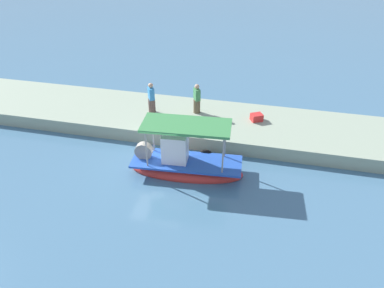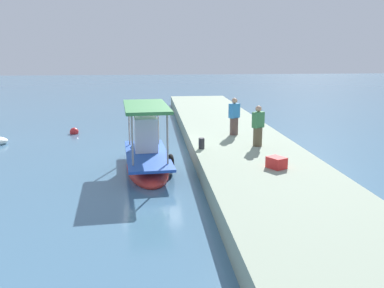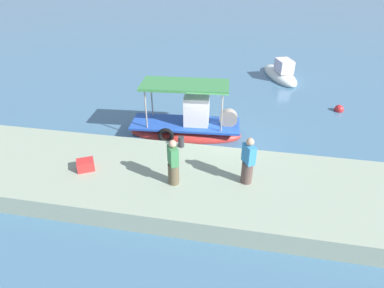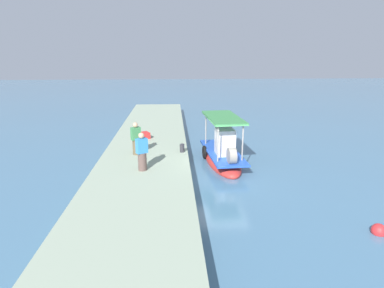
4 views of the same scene
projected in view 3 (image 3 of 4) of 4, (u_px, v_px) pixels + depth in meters
name	position (u px, v px, depth m)	size (l,w,h in m)	color
ground_plane	(215.00, 140.00, 15.13)	(120.00, 120.00, 0.00)	teal
dock_quay	(202.00, 186.00, 11.66)	(36.00, 4.41, 0.72)	#94A38C
main_fishing_boat	(188.00, 126.00, 15.24)	(5.28, 2.02, 2.90)	red
fisherman_near_bollard	(248.00, 163.00, 10.88)	(0.53, 0.55, 1.72)	brown
fisherman_by_crate	(173.00, 164.00, 10.85)	(0.51, 0.54, 1.68)	brown
mooring_bollard	(181.00, 142.00, 13.14)	(0.24, 0.24, 0.44)	#2D2D33
cargo_crate	(86.00, 165.00, 11.81)	(0.59, 0.47, 0.38)	red
marker_buoy	(339.00, 109.00, 17.71)	(0.49, 0.49, 0.49)	red
moored_boat_near	(281.00, 74.00, 22.07)	(2.88, 4.40, 1.59)	white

